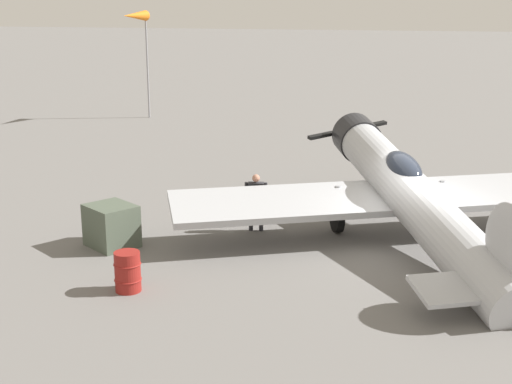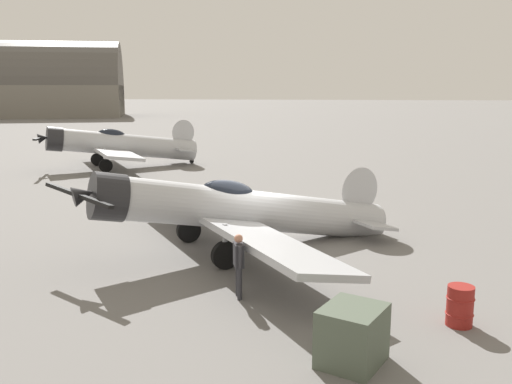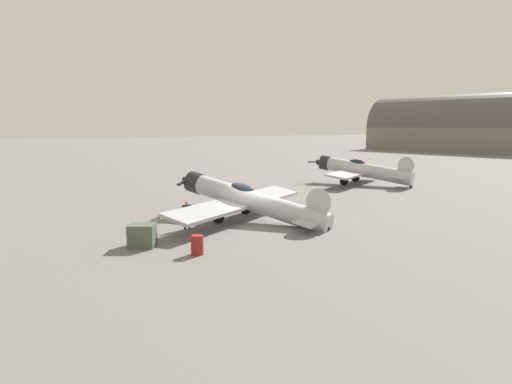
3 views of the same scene
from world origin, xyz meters
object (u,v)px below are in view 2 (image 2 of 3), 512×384
airplane_foreground (241,210)px  equipment_crate (352,336)px  ground_crew_mechanic (239,260)px  fuel_drum (460,306)px  airplane_mid_apron (118,145)px

airplane_foreground → equipment_crate: 7.69m
ground_crew_mechanic → fuel_drum: size_ratio=1.80×
fuel_drum → ground_crew_mechanic: bearing=168.7°
airplane_mid_apron → fuel_drum: size_ratio=11.13×
ground_crew_mechanic → equipment_crate: 3.95m
airplane_mid_apron → airplane_foreground: bearing=89.8°
airplane_foreground → ground_crew_mechanic: (0.57, -4.02, -0.30)m
ground_crew_mechanic → fuel_drum: 5.07m
airplane_foreground → ground_crew_mechanic: bearing=64.6°
airplane_foreground → equipment_crate: airplane_foreground is taller
airplane_mid_apron → fuel_drum: airplane_mid_apron is taller
airplane_foreground → fuel_drum: (5.51, -5.01, -0.82)m
airplane_mid_apron → equipment_crate: size_ratio=6.44×
airplane_foreground → equipment_crate: (3.15, -6.98, -0.71)m
airplane_foreground → airplane_mid_apron: airplane_mid_apron is taller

